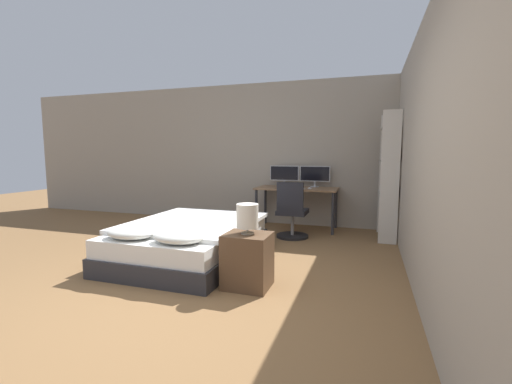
{
  "coord_description": "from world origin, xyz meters",
  "views": [
    {
      "loc": [
        1.58,
        -2.51,
        1.37
      ],
      "look_at": [
        -0.11,
        2.63,
        0.75
      ],
      "focal_mm": 24.0,
      "sensor_mm": 36.0,
      "label": 1
    }
  ],
  "objects_px": {
    "bed": "(190,240)",
    "bookshelf": "(389,172)",
    "desk": "(297,193)",
    "nightstand": "(248,260)",
    "monitor_left": "(284,174)",
    "keyboard": "(294,188)",
    "bedside_lamp": "(247,216)",
    "computer_mouse": "(310,188)",
    "office_chair": "(292,216)",
    "monitor_right": "(315,175)"
  },
  "relations": [
    {
      "from": "bedside_lamp",
      "to": "office_chair",
      "type": "bearing_deg",
      "value": 90.1
    },
    {
      "from": "desk",
      "to": "monitor_right",
      "type": "height_order",
      "value": "monitor_right"
    },
    {
      "from": "monitor_left",
      "to": "monitor_right",
      "type": "relative_size",
      "value": 1.0
    },
    {
      "from": "bed",
      "to": "nightstand",
      "type": "distance_m",
      "value": 1.22
    },
    {
      "from": "bedside_lamp",
      "to": "keyboard",
      "type": "xyz_separation_m",
      "value": [
        -0.07,
        2.61,
        0.02
      ]
    },
    {
      "from": "computer_mouse",
      "to": "bedside_lamp",
      "type": "bearing_deg",
      "value": -94.41
    },
    {
      "from": "monitor_left",
      "to": "bed",
      "type": "bearing_deg",
      "value": -105.69
    },
    {
      "from": "bed",
      "to": "monitor_right",
      "type": "height_order",
      "value": "monitor_right"
    },
    {
      "from": "monitor_left",
      "to": "nightstand",
      "type": "bearing_deg",
      "value": -83.37
    },
    {
      "from": "keyboard",
      "to": "office_chair",
      "type": "relative_size",
      "value": 0.4
    },
    {
      "from": "office_chair",
      "to": "computer_mouse",
      "type": "bearing_deg",
      "value": 66.55
    },
    {
      "from": "desk",
      "to": "monitor_right",
      "type": "bearing_deg",
      "value": 39.0
    },
    {
      "from": "bedside_lamp",
      "to": "keyboard",
      "type": "height_order",
      "value": "bedside_lamp"
    },
    {
      "from": "desk",
      "to": "monitor_left",
      "type": "bearing_deg",
      "value": 141.0
    },
    {
      "from": "keyboard",
      "to": "nightstand",
      "type": "bearing_deg",
      "value": -88.44
    },
    {
      "from": "bedside_lamp",
      "to": "office_chair",
      "type": "relative_size",
      "value": 0.33
    },
    {
      "from": "bed",
      "to": "desk",
      "type": "relative_size",
      "value": 1.44
    },
    {
      "from": "nightstand",
      "to": "computer_mouse",
      "type": "bearing_deg",
      "value": 85.59
    },
    {
      "from": "keyboard",
      "to": "computer_mouse",
      "type": "xyz_separation_m",
      "value": [
        0.27,
        0.0,
        0.01
      ]
    },
    {
      "from": "bed",
      "to": "computer_mouse",
      "type": "relative_size",
      "value": 29.66
    },
    {
      "from": "bed",
      "to": "computer_mouse",
      "type": "height_order",
      "value": "computer_mouse"
    },
    {
      "from": "monitor_right",
      "to": "computer_mouse",
      "type": "height_order",
      "value": "monitor_right"
    },
    {
      "from": "bed",
      "to": "desk",
      "type": "height_order",
      "value": "desk"
    },
    {
      "from": "bedside_lamp",
      "to": "computer_mouse",
      "type": "distance_m",
      "value": 2.61
    },
    {
      "from": "bed",
      "to": "bedside_lamp",
      "type": "bearing_deg",
      "value": -32.36
    },
    {
      "from": "computer_mouse",
      "to": "keyboard",
      "type": "bearing_deg",
      "value": 180.0
    },
    {
      "from": "monitor_left",
      "to": "bedside_lamp",
      "type": "bearing_deg",
      "value": -83.37
    },
    {
      "from": "nightstand",
      "to": "office_chair",
      "type": "distance_m",
      "value": 2.13
    },
    {
      "from": "bed",
      "to": "bookshelf",
      "type": "height_order",
      "value": "bookshelf"
    },
    {
      "from": "nightstand",
      "to": "bookshelf",
      "type": "height_order",
      "value": "bookshelf"
    },
    {
      "from": "nightstand",
      "to": "bed",
      "type": "bearing_deg",
      "value": 147.64
    },
    {
      "from": "nightstand",
      "to": "bookshelf",
      "type": "distance_m",
      "value": 3.03
    },
    {
      "from": "desk",
      "to": "monitor_right",
      "type": "relative_size",
      "value": 2.63
    },
    {
      "from": "desk",
      "to": "bookshelf",
      "type": "relative_size",
      "value": 0.72
    },
    {
      "from": "monitor_right",
      "to": "keyboard",
      "type": "height_order",
      "value": "monitor_right"
    },
    {
      "from": "office_chair",
      "to": "bed",
      "type": "bearing_deg",
      "value": -124.83
    },
    {
      "from": "bookshelf",
      "to": "nightstand",
      "type": "bearing_deg",
      "value": -119.73
    },
    {
      "from": "bed",
      "to": "monitor_right",
      "type": "xyz_separation_m",
      "value": [
        1.25,
        2.41,
        0.73
      ]
    },
    {
      "from": "desk",
      "to": "bookshelf",
      "type": "bearing_deg",
      "value": -11.09
    },
    {
      "from": "bed",
      "to": "bookshelf",
      "type": "xyz_separation_m",
      "value": [
        2.48,
        1.88,
        0.84
      ]
    },
    {
      "from": "desk",
      "to": "office_chair",
      "type": "xyz_separation_m",
      "value": [
        0.07,
        -0.7,
        -0.29
      ]
    },
    {
      "from": "nightstand",
      "to": "bookshelf",
      "type": "xyz_separation_m",
      "value": [
        1.45,
        2.53,
        0.8
      ]
    },
    {
      "from": "desk",
      "to": "bookshelf",
      "type": "xyz_separation_m",
      "value": [
        1.52,
        -0.3,
        0.42
      ]
    },
    {
      "from": "nightstand",
      "to": "computer_mouse",
      "type": "distance_m",
      "value": 2.66
    },
    {
      "from": "bedside_lamp",
      "to": "monitor_left",
      "type": "bearing_deg",
      "value": 96.63
    },
    {
      "from": "nightstand",
      "to": "monitor_left",
      "type": "height_order",
      "value": "monitor_left"
    },
    {
      "from": "nightstand",
      "to": "monitor_left",
      "type": "relative_size",
      "value": 1.01
    },
    {
      "from": "computer_mouse",
      "to": "office_chair",
      "type": "xyz_separation_m",
      "value": [
        -0.2,
        -0.47,
        -0.4
      ]
    },
    {
      "from": "desk",
      "to": "keyboard",
      "type": "distance_m",
      "value": 0.25
    },
    {
      "from": "monitor_right",
      "to": "computer_mouse",
      "type": "bearing_deg",
      "value": -91.63
    }
  ]
}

